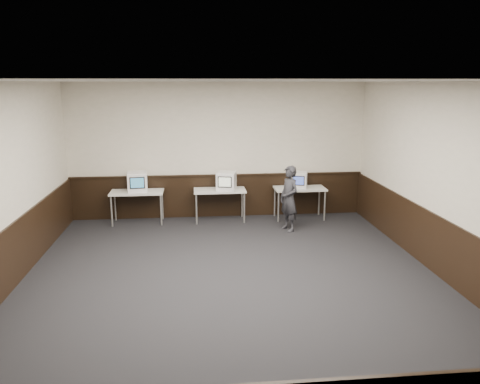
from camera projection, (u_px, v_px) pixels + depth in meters
name	position (u px, v px, depth m)	size (l,w,h in m)	color
floor	(233.00, 284.00, 7.56)	(8.00, 8.00, 0.00)	black
ceiling	(232.00, 81.00, 6.83)	(8.00, 8.00, 0.00)	white
back_wall	(218.00, 151.00, 11.07)	(7.00, 7.00, 0.00)	beige
front_wall	(280.00, 310.00, 3.32)	(7.00, 7.00, 0.00)	beige
right_wall	(449.00, 183.00, 7.54)	(8.00, 8.00, 0.00)	beige
wainscot_back	(219.00, 196.00, 11.30)	(6.98, 0.04, 1.00)	black
wainscot_left	(5.00, 263.00, 7.11)	(0.04, 7.98, 1.00)	black
wainscot_right	(441.00, 247.00, 7.79)	(0.04, 7.98, 1.00)	black
wainscot_rail	(219.00, 175.00, 11.17)	(6.98, 0.06, 0.04)	black
desk_left	(137.00, 194.00, 10.71)	(1.20, 0.60, 0.75)	silver
desk_center	(220.00, 192.00, 10.89)	(1.20, 0.60, 0.75)	silver
desk_right	(300.00, 191.00, 11.08)	(1.20, 0.60, 0.75)	silver
emac_left	(137.00, 182.00, 10.66)	(0.49, 0.51, 0.44)	white
emac_center	(226.00, 181.00, 10.79)	(0.51, 0.53, 0.42)	white
emac_right	(299.00, 180.00, 11.05)	(0.47, 0.48, 0.37)	white
person	(289.00, 199.00, 10.16)	(0.52, 0.34, 1.44)	#28282E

